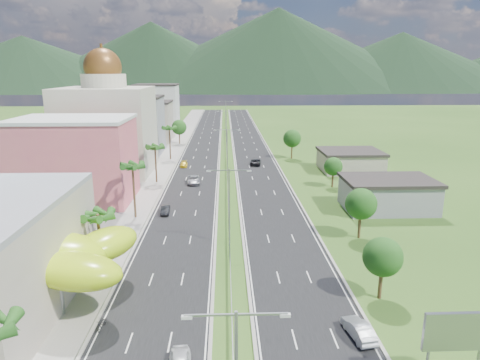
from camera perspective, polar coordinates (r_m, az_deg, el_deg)
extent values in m
plane|color=#2D5119|center=(51.81, -1.27, -12.99)|extent=(500.00, 500.00, 0.00)
cube|color=black|center=(138.22, -4.94, 4.48)|extent=(11.00, 260.00, 0.04)
cube|color=black|center=(138.28, 1.30, 4.53)|extent=(11.00, 260.00, 0.04)
cube|color=gray|center=(139.02, -8.86, 4.43)|extent=(7.00, 260.00, 0.12)
cube|color=gray|center=(120.24, -1.77, 3.31)|extent=(0.08, 216.00, 0.28)
cube|color=gray|center=(221.22, -1.94, 8.36)|extent=(0.10, 0.12, 0.70)
cube|color=gray|center=(24.74, -4.02, -17.53)|extent=(2.88, 0.12, 0.12)
cube|color=gray|center=(24.80, 2.97, -17.42)|extent=(2.88, 0.12, 0.12)
cube|color=silver|center=(24.87, -7.11, -17.70)|extent=(0.60, 0.25, 0.18)
cube|color=silver|center=(24.99, 6.03, -17.49)|extent=(0.60, 0.25, 0.18)
cylinder|color=gray|center=(58.91, -1.44, -3.72)|extent=(0.20, 0.20, 11.00)
cube|color=gray|center=(57.48, -2.91, 1.29)|extent=(2.88, 0.12, 0.12)
cube|color=gray|center=(57.51, -0.04, 1.32)|extent=(2.88, 0.12, 0.12)
cube|color=silver|center=(57.54, -4.18, 1.18)|extent=(0.60, 0.25, 0.18)
cube|color=silver|center=(57.59, 1.23, 1.23)|extent=(0.60, 0.25, 0.18)
cylinder|color=gray|center=(97.71, -1.72, 3.62)|extent=(0.20, 0.20, 11.00)
cube|color=gray|center=(96.86, -2.60, 6.69)|extent=(2.88, 0.12, 0.12)
cube|color=gray|center=(96.87, -0.88, 6.71)|extent=(2.88, 0.12, 0.12)
cube|color=silver|center=(96.89, -3.36, 6.63)|extent=(0.60, 0.25, 0.18)
cube|color=silver|center=(96.92, -0.12, 6.65)|extent=(0.60, 0.25, 0.18)
cylinder|color=gray|center=(142.16, -1.85, 7.04)|extent=(0.20, 0.20, 11.00)
cube|color=gray|center=(141.57, -2.46, 9.16)|extent=(2.88, 0.12, 0.12)
cube|color=gray|center=(141.59, -1.27, 9.17)|extent=(2.88, 0.12, 0.12)
cube|color=silver|center=(141.60, -2.98, 9.11)|extent=(0.60, 0.25, 0.18)
cube|color=silver|center=(141.62, -0.75, 9.13)|extent=(0.60, 0.25, 0.18)
cylinder|color=gray|center=(186.87, -1.92, 8.82)|extent=(0.20, 0.20, 11.00)
cube|color=gray|center=(186.43, -2.38, 10.44)|extent=(2.88, 0.12, 0.12)
cube|color=gray|center=(186.44, -1.48, 10.45)|extent=(2.88, 0.12, 0.12)
cube|color=silver|center=(186.44, -2.78, 10.41)|extent=(0.60, 0.25, 0.18)
cube|color=silver|center=(186.46, -1.08, 10.42)|extent=(0.60, 0.25, 0.18)
cylinder|color=gray|center=(54.43, -27.94, -11.05)|extent=(0.50, 0.50, 4.00)
cylinder|color=gray|center=(47.63, -22.74, -14.11)|extent=(0.50, 0.50, 4.00)
cylinder|color=gray|center=(46.81, -28.79, -15.36)|extent=(0.50, 0.50, 4.00)
cylinder|color=gray|center=(51.20, -18.65, -11.66)|extent=(0.50, 0.50, 4.00)
cube|color=#D9596F|center=(84.27, -21.06, 2.28)|extent=(20.00, 15.00, 15.00)
cube|color=beige|center=(105.55, -17.23, 6.27)|extent=(20.00, 20.00, 20.00)
cylinder|color=beige|center=(104.66, -17.71, 12.50)|extent=(10.00, 10.00, 3.00)
sphere|color=brown|center=(104.63, -17.84, 14.14)|extent=(8.40, 8.40, 8.40)
cube|color=gray|center=(129.69, -13.93, 7.02)|extent=(16.00, 15.00, 16.00)
cube|color=#A39886|center=(151.31, -12.23, 7.55)|extent=(16.00, 15.00, 13.00)
cube|color=silver|center=(173.64, -10.97, 9.30)|extent=(16.00, 15.00, 18.00)
cube|color=#D85919|center=(38.24, 26.95, -17.56)|extent=(5.20, 0.35, 3.20)
cube|color=gray|center=(79.43, 19.09, -1.97)|extent=(15.00, 10.00, 5.00)
cube|color=#A39886|center=(107.69, 14.46, 2.39)|extent=(14.00, 12.00, 4.40)
cylinder|color=#47301C|center=(54.13, -18.13, -8.13)|extent=(0.36, 0.36, 7.50)
cylinder|color=#47301C|center=(72.24, -13.94, -1.53)|extent=(0.36, 0.36, 9.00)
cylinder|color=#47301C|center=(94.31, -11.15, 2.02)|extent=(0.36, 0.36, 8.00)
cylinder|color=#47301C|center=(118.54, -9.32, 4.82)|extent=(0.36, 0.36, 8.80)
cylinder|color=#47301C|center=(143.37, -8.08, 5.73)|extent=(0.40, 0.40, 4.90)
sphere|color=#24561B|center=(142.93, -8.12, 6.98)|extent=(4.90, 4.90, 4.90)
cylinder|color=#47301C|center=(49.26, 18.24, -12.57)|extent=(0.40, 0.40, 4.20)
sphere|color=#24561B|center=(48.13, 18.50, -9.70)|extent=(4.20, 4.20, 4.20)
cylinder|color=#47301C|center=(64.88, 15.67, -5.55)|extent=(0.40, 0.40, 4.55)
sphere|color=#24561B|center=(63.96, 15.84, -3.09)|extent=(4.55, 4.55, 4.55)
cylinder|color=#47301C|center=(91.55, 12.25, 0.26)|extent=(0.40, 0.40, 3.85)
sphere|color=#24561B|center=(90.99, 12.33, 1.77)|extent=(3.85, 3.85, 3.85)
cylinder|color=#47301C|center=(119.38, 6.92, 4.03)|extent=(0.40, 0.40, 4.90)
sphere|color=#24561B|center=(118.85, 6.96, 5.52)|extent=(4.90, 4.90, 4.90)
imported|color=black|center=(74.26, -9.92, -3.95)|extent=(1.59, 4.03, 1.31)
imported|color=#98999F|center=(92.95, -6.22, 0.03)|extent=(3.15, 5.97, 1.60)
imported|color=gold|center=(109.49, -7.51, 2.11)|extent=(1.92, 4.40, 1.26)
imported|color=#B4B6BC|center=(42.96, 15.54, -18.63)|extent=(2.37, 4.81, 1.52)
imported|color=black|center=(110.80, 2.09, 2.44)|extent=(3.18, 5.78, 1.53)
imported|color=black|center=(44.62, -17.88, -17.65)|extent=(0.87, 2.07, 1.28)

